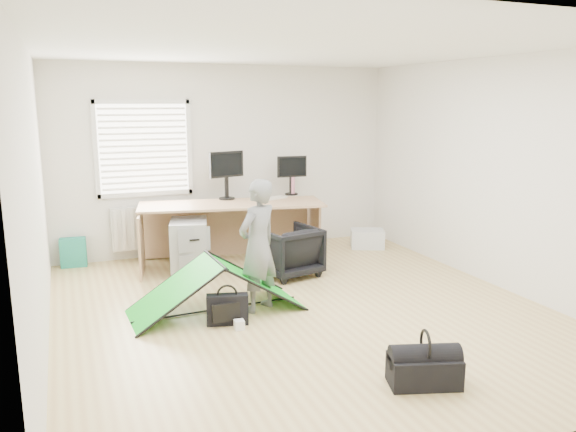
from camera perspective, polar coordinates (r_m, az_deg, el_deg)
name	(u,v)px	position (r m, az deg, el deg)	size (l,w,h in m)	color
ground	(302,310)	(6.07, 1.44, -9.53)	(5.50, 5.50, 0.00)	tan
back_wall	(228,159)	(8.30, -6.15, 5.75)	(5.00, 0.02, 2.70)	silver
window	(144,148)	(8.00, -14.44, 6.67)	(1.20, 0.06, 1.20)	silver
radiator	(148,227)	(8.12, -14.01, -1.10)	(1.00, 0.12, 0.60)	silver
desk	(232,233)	(7.68, -5.68, -1.78)	(2.46, 0.78, 0.84)	tan
filing_cabinet	(189,247)	(7.31, -9.99, -3.13)	(0.45, 0.60, 0.70)	#9E9FA3
monitor_left	(226,182)	(7.88, -6.27, 3.48)	(0.51, 0.11, 0.49)	black
monitor_right	(291,181)	(8.21, 0.34, 3.62)	(0.44, 0.09, 0.42)	black
keyboard	(272,198)	(7.87, -1.59, 1.81)	(0.45, 0.15, 0.02)	beige
thermos	(292,185)	(8.23, 0.43, 3.15)	(0.08, 0.08, 0.28)	#C9708A
office_chair	(289,251)	(7.14, 0.09, -3.58)	(0.68, 0.70, 0.63)	black
person	(258,246)	(5.89, -3.07, -3.02)	(0.51, 0.34, 1.41)	slate
kite	(216,285)	(6.01, -7.28, -7.01)	(1.80, 0.79, 0.56)	#10B11F
storage_crate	(367,239)	(8.61, 8.05, -2.29)	(0.49, 0.34, 0.28)	silver
tote_bag	(73,252)	(8.07, -20.97, -3.47)	(0.33, 0.15, 0.40)	#1F907A
laptop_bag	(228,309)	(5.69, -6.16, -9.42)	(0.41, 0.12, 0.31)	black
white_box	(239,325)	(5.60, -4.97, -10.95)	(0.09, 0.09, 0.09)	silver
duffel_bag	(424,371)	(4.67, 13.66, -15.04)	(0.55, 0.28, 0.24)	black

